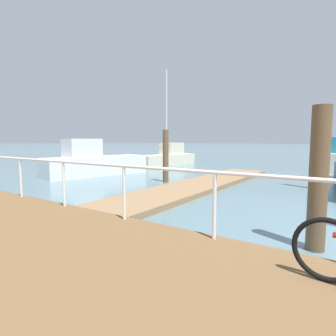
# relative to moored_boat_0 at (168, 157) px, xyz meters

# --- Properties ---
(floating_dock) EXTENTS (12.72, 2.00, 0.18)m
(floating_dock) POSITION_rel_moored_boat_0_xyz_m (-8.15, -7.04, -0.55)
(floating_dock) COLOR #93704C
(floating_dock) RESTS_ON ground_plane
(boardwalk_railing) EXTENTS (0.06, 26.80, 1.08)m
(boardwalk_railing) POSITION_rel_moored_boat_0_xyz_m (-14.17, -4.81, 0.62)
(boardwalk_railing) COLOR white
(boardwalk_railing) RESTS_ON boardwalk
(dock_piling_0) EXTENTS (0.32, 0.32, 2.54)m
(dock_piling_0) POSITION_rel_moored_boat_0_xyz_m (-12.67, -11.80, 0.63)
(dock_piling_0) COLOR brown
(dock_piling_0) RESTS_ON ground_plane
(dock_piling_1) EXTENTS (0.30, 0.30, 2.56)m
(dock_piling_1) POSITION_rel_moored_boat_0_xyz_m (-5.64, -10.94, 0.65)
(dock_piling_1) COLOR #473826
(dock_piling_1) RESTS_ON ground_plane
(dock_piling_3) EXTENTS (0.27, 0.27, 2.43)m
(dock_piling_3) POSITION_rel_moored_boat_0_xyz_m (-7.60, -5.06, 0.58)
(dock_piling_3) COLOR brown
(dock_piling_3) RESTS_ON ground_plane
(moored_boat_0) EXTENTS (5.82, 2.00, 7.34)m
(moored_boat_0) POSITION_rel_moored_boat_0_xyz_m (0.00, 0.00, 0.00)
(moored_boat_0) COLOR beige
(moored_boat_0) RESTS_ON ground_plane
(moored_boat_1) EXTENTS (6.01, 2.92, 2.02)m
(moored_boat_1) POSITION_rel_moored_boat_0_xyz_m (-7.74, -0.29, 0.07)
(moored_boat_1) COLOR white
(moored_boat_1) RESTS_ON ground_plane
(moored_boat_3) EXTENTS (5.53, 1.97, 2.13)m
(moored_boat_3) POSITION_rel_moored_boat_0_xyz_m (3.24, -11.29, 0.17)
(moored_boat_3) COLOR beige
(moored_boat_3) RESTS_ON ground_plane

